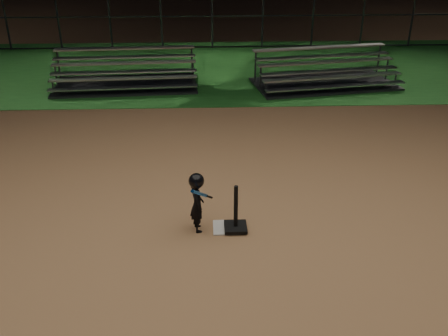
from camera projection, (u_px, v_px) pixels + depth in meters
ground at (226, 228)px, 8.57m from camera, size 80.00×80.00×0.00m
grass_strip at (214, 68)px, 17.47m from camera, size 60.00×8.00×0.01m
home_plate at (226, 227)px, 8.56m from camera, size 0.45×0.45×0.02m
batting_tee at (236, 221)px, 8.44m from camera, size 0.38×0.38×0.83m
child_batter at (197, 201)px, 8.27m from camera, size 0.42×0.61×1.07m
bleacher_left at (126, 80)px, 15.52m from camera, size 4.49×2.40×1.07m
bleacher_right at (325, 79)px, 15.63m from camera, size 4.66×2.83×1.07m
backstop_fence at (212, 16)px, 19.58m from camera, size 20.08×0.08×2.50m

